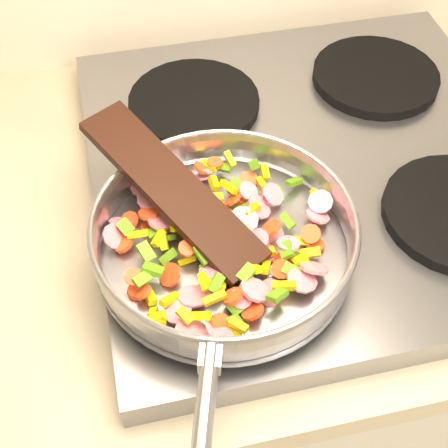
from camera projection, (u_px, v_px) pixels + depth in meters
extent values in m
cube|color=#939399|center=(314.00, 168.00, 0.86)|extent=(0.60, 0.60, 0.04)
cylinder|color=black|center=(239.00, 253.00, 0.73)|extent=(0.19, 0.19, 0.02)
cylinder|color=black|center=(194.00, 102.00, 0.90)|extent=(0.19, 0.19, 0.02)
cylinder|color=black|center=(375.00, 76.00, 0.94)|extent=(0.19, 0.19, 0.02)
cylinder|color=#9E9EA5|center=(224.00, 250.00, 0.72)|extent=(0.29, 0.29, 0.01)
torus|color=#9E9EA5|center=(224.00, 235.00, 0.70)|extent=(0.34, 0.34, 0.05)
torus|color=#9E9EA5|center=(224.00, 222.00, 0.68)|extent=(0.30, 0.30, 0.01)
cylinder|color=#9E9EA5|center=(201.00, 445.00, 0.53)|extent=(0.07, 0.19, 0.02)
cube|color=#9E9EA5|center=(211.00, 356.00, 0.59)|extent=(0.03, 0.04, 0.02)
cube|color=#548F17|center=(168.00, 256.00, 0.70)|extent=(0.02, 0.02, 0.02)
cylinder|color=#FD491E|center=(220.00, 333.00, 0.63)|extent=(0.03, 0.03, 0.02)
cylinder|color=#FD491E|center=(210.00, 223.00, 0.73)|extent=(0.04, 0.03, 0.03)
cube|color=#DAC20A|center=(138.00, 234.00, 0.70)|extent=(0.03, 0.01, 0.01)
cube|color=#548F17|center=(151.00, 197.00, 0.74)|extent=(0.02, 0.02, 0.01)
cylinder|color=#FD491E|center=(149.00, 229.00, 0.73)|extent=(0.02, 0.02, 0.02)
cube|color=#DAC20A|center=(245.00, 237.00, 0.71)|extent=(0.03, 0.02, 0.01)
cylinder|color=#D01440|center=(258.00, 240.00, 0.70)|extent=(0.03, 0.04, 0.02)
cylinder|color=#D01440|center=(115.00, 236.00, 0.71)|extent=(0.03, 0.03, 0.03)
cube|color=#DAC20A|center=(155.00, 319.00, 0.64)|extent=(0.03, 0.01, 0.02)
cube|color=#548F17|center=(208.00, 268.00, 0.68)|extent=(0.02, 0.02, 0.01)
cylinder|color=#FD491E|center=(282.00, 269.00, 0.68)|extent=(0.02, 0.02, 0.02)
cube|color=#548F17|center=(181.00, 210.00, 0.75)|extent=(0.01, 0.02, 0.01)
cylinder|color=#FD491E|center=(123.00, 244.00, 0.71)|extent=(0.03, 0.03, 0.02)
cube|color=#548F17|center=(224.00, 249.00, 0.69)|extent=(0.02, 0.02, 0.02)
cube|color=#548F17|center=(213.00, 242.00, 0.70)|extent=(0.02, 0.02, 0.01)
cylinder|color=#FD491E|center=(166.00, 179.00, 0.76)|extent=(0.03, 0.03, 0.01)
cylinder|color=#FD491E|center=(248.00, 180.00, 0.78)|extent=(0.03, 0.03, 0.02)
cube|color=#DAC20A|center=(179.00, 222.00, 0.73)|extent=(0.02, 0.03, 0.02)
cube|color=#DAC20A|center=(236.00, 335.00, 0.63)|extent=(0.02, 0.02, 0.01)
cube|color=#DAC20A|center=(193.00, 213.00, 0.72)|extent=(0.03, 0.02, 0.02)
cube|color=#DAC20A|center=(187.00, 259.00, 0.70)|extent=(0.02, 0.01, 0.02)
cube|color=#DAC20A|center=(266.00, 267.00, 0.68)|extent=(0.02, 0.02, 0.01)
cylinder|color=#FD491E|center=(182.00, 176.00, 0.77)|extent=(0.03, 0.03, 0.01)
cube|color=#DAC20A|center=(229.00, 187.00, 0.75)|extent=(0.02, 0.03, 0.01)
cylinder|color=#D01440|center=(314.00, 268.00, 0.68)|extent=(0.04, 0.04, 0.03)
cube|color=#548F17|center=(247.00, 273.00, 0.66)|extent=(0.03, 0.02, 0.01)
cube|color=#548F17|center=(235.00, 210.00, 0.75)|extent=(0.02, 0.02, 0.01)
cylinder|color=#FD491E|center=(311.00, 234.00, 0.71)|extent=(0.03, 0.03, 0.02)
cylinder|color=#D01440|center=(213.00, 271.00, 0.67)|extent=(0.04, 0.03, 0.02)
cube|color=#548F17|center=(233.00, 322.00, 0.64)|extent=(0.02, 0.02, 0.02)
cylinder|color=#D01440|center=(193.00, 296.00, 0.66)|extent=(0.05, 0.04, 0.01)
cylinder|color=#FD491E|center=(245.00, 224.00, 0.72)|extent=(0.03, 0.03, 0.01)
cylinder|color=#FD491E|center=(187.00, 248.00, 0.69)|extent=(0.03, 0.03, 0.01)
cylinder|color=#D01440|center=(272.00, 293.00, 0.67)|extent=(0.04, 0.04, 0.01)
cube|color=#548F17|center=(224.00, 167.00, 0.78)|extent=(0.02, 0.02, 0.01)
cylinder|color=#D01440|center=(160.00, 221.00, 0.71)|extent=(0.04, 0.04, 0.02)
cylinder|color=#D01440|center=(318.00, 216.00, 0.73)|extent=(0.03, 0.03, 0.02)
cube|color=#DAC20A|center=(300.00, 260.00, 0.69)|extent=(0.02, 0.02, 0.01)
cube|color=#548F17|center=(202.00, 228.00, 0.71)|extent=(0.02, 0.02, 0.02)
cube|color=#DAC20A|center=(170.00, 300.00, 0.66)|extent=(0.02, 0.02, 0.02)
cylinder|color=#D01440|center=(205.00, 203.00, 0.73)|extent=(0.03, 0.03, 0.01)
cylinder|color=#D01440|center=(273.00, 194.00, 0.75)|extent=(0.04, 0.04, 0.03)
cylinder|color=#FD491E|center=(284.00, 259.00, 0.70)|extent=(0.04, 0.03, 0.02)
cube|color=#DAC20A|center=(215.00, 284.00, 0.66)|extent=(0.03, 0.02, 0.02)
cube|color=#DAC20A|center=(180.00, 227.00, 0.71)|extent=(0.02, 0.02, 0.02)
cube|color=#548F17|center=(216.00, 283.00, 0.66)|extent=(0.02, 0.02, 0.02)
cylinder|color=#D01440|center=(255.00, 290.00, 0.66)|extent=(0.04, 0.04, 0.02)
cylinder|color=#FD491E|center=(171.00, 195.00, 0.76)|extent=(0.03, 0.03, 0.01)
cube|color=#DAC20A|center=(204.00, 282.00, 0.66)|extent=(0.01, 0.02, 0.01)
cube|color=#548F17|center=(235.00, 191.00, 0.75)|extent=(0.02, 0.02, 0.01)
cylinder|color=#D01440|center=(241.00, 298.00, 0.65)|extent=(0.02, 0.02, 0.01)
cube|color=#DAC20A|center=(315.00, 198.00, 0.74)|extent=(0.01, 0.02, 0.01)
cylinder|color=#D01440|center=(245.00, 233.00, 0.72)|extent=(0.03, 0.04, 0.03)
cube|color=#DAC20A|center=(215.00, 214.00, 0.72)|extent=(0.01, 0.02, 0.02)
cube|color=#DAC20A|center=(149.00, 191.00, 0.76)|extent=(0.02, 0.02, 0.01)
cube|color=#548F17|center=(153.00, 191.00, 0.74)|extent=(0.02, 0.02, 0.02)
cube|color=#DAC20A|center=(215.00, 197.00, 0.75)|extent=(0.02, 0.01, 0.01)
cylinder|color=#FD491E|center=(170.00, 275.00, 0.68)|extent=(0.03, 0.04, 0.03)
cube|color=#DAC20A|center=(245.00, 236.00, 0.70)|extent=(0.02, 0.02, 0.01)
cube|color=#548F17|center=(153.00, 269.00, 0.67)|extent=(0.03, 0.02, 0.01)
cylinder|color=#D01440|center=(121.00, 223.00, 0.73)|extent=(0.04, 0.04, 0.02)
cube|color=#DAC20A|center=(163.00, 241.00, 0.70)|extent=(0.01, 0.02, 0.02)
cube|color=#548F17|center=(286.00, 250.00, 0.69)|extent=(0.02, 0.02, 0.01)
cylinder|color=#D01440|center=(302.00, 280.00, 0.67)|extent=(0.04, 0.04, 0.01)
cube|color=#DAC20A|center=(230.00, 159.00, 0.77)|extent=(0.01, 0.02, 0.01)
cube|color=#DAC20A|center=(195.00, 221.00, 0.73)|extent=(0.02, 0.01, 0.01)
cube|color=#DAC20A|center=(266.00, 252.00, 0.70)|extent=(0.02, 0.01, 0.01)
cube|color=#548F17|center=(167.00, 237.00, 0.71)|extent=(0.02, 0.02, 0.02)
cube|color=#548F17|center=(234.00, 306.00, 0.65)|extent=(0.02, 0.02, 0.02)
cube|color=#548F17|center=(294.00, 182.00, 0.76)|extent=(0.02, 0.02, 0.01)
cube|color=#DAC20A|center=(239.00, 326.00, 0.63)|extent=(0.02, 0.02, 0.01)
cylinder|color=#FD491E|center=(143.00, 292.00, 0.66)|extent=(0.02, 0.03, 0.02)
cylinder|color=#FD491E|center=(215.00, 163.00, 0.78)|extent=(0.03, 0.03, 0.01)
cube|color=#548F17|center=(292.00, 271.00, 0.68)|extent=(0.02, 0.02, 0.01)
cylinder|color=#FD491E|center=(253.00, 312.00, 0.65)|extent=(0.03, 0.03, 0.02)
cube|color=#548F17|center=(126.00, 227.00, 0.71)|extent=(0.02, 0.02, 0.02)
cylinder|color=#FD491E|center=(130.00, 221.00, 0.74)|extent=(0.02, 0.03, 0.02)
cube|color=#DAC20A|center=(302.00, 241.00, 0.71)|extent=(0.02, 0.02, 0.02)
cylinder|color=#FD491E|center=(171.00, 168.00, 0.77)|extent=(0.03, 0.03, 0.02)
cube|color=#548F17|center=(142.00, 279.00, 0.66)|extent=(0.02, 0.02, 0.01)
cube|color=#548F17|center=(300.00, 259.00, 0.70)|extent=(0.02, 0.02, 0.01)
cylinder|color=#D01440|center=(151.00, 199.00, 0.74)|extent=(0.04, 0.04, 0.01)
cylinder|color=#FD491E|center=(192.00, 197.00, 0.74)|extent=(0.04, 0.03, 0.03)
cylinder|color=#FD491E|center=(221.00, 325.00, 0.63)|extent=(0.03, 0.03, 0.02)
cube|color=#DAC20A|center=(265.00, 172.00, 0.77)|extent=(0.01, 0.02, 0.01)
cylinder|color=#D01440|center=(273.00, 235.00, 0.73)|extent=(0.03, 0.03, 0.02)
cube|color=#DAC20A|center=(310.00, 253.00, 0.70)|extent=(0.03, 0.02, 0.02)
cube|color=#548F17|center=(205.00, 225.00, 0.72)|extent=(0.02, 0.02, 0.01)
cube|color=#DAC20A|center=(200.00, 316.00, 0.63)|extent=(0.02, 0.02, 0.02)
cylinder|color=#D01440|center=(320.00, 202.00, 0.73)|extent=(0.04, 0.04, 0.02)
cube|color=#548F17|center=(288.00, 221.00, 0.72)|extent=(0.02, 0.02, 0.01)
cube|color=#DAC20A|center=(199.00, 219.00, 0.72)|extent=(0.01, 0.02, 0.01)
cube|color=#548F17|center=(193.00, 196.00, 0.75)|extent=(0.02, 0.01, 0.01)
cube|color=#DAC20A|center=(261.00, 183.00, 0.76)|extent=(0.01, 0.02, 0.01)
cube|color=#DAC20A|center=(150.00, 296.00, 0.67)|extent=(0.02, 0.03, 0.02)
cube|color=#DAC20A|center=(219.00, 203.00, 0.75)|extent=(0.01, 0.02, 0.01)
cylinder|color=#D01440|center=(141.00, 185.00, 0.75)|extent=(0.03, 0.03, 0.02)
cube|color=#DAC20A|center=(156.00, 320.00, 0.65)|extent=(0.02, 0.03, 0.02)
cube|color=#548F17|center=(146.00, 252.00, 0.69)|extent=(0.02, 0.03, 0.01)
cylinder|color=#D01440|center=(261.00, 254.00, 0.71)|extent=(0.05, 0.05, 0.02)
cylinder|color=#D01440|center=(259.00, 207.00, 0.74)|extent=(0.03, 0.04, 0.03)
cube|color=#DAC20A|center=(175.00, 184.00, 0.77)|extent=(0.01, 0.02, 0.01)
cylinder|color=#D01440|center=(178.00, 312.00, 0.65)|extent=(0.04, 0.04, 0.01)
cube|color=#DAC20A|center=(254.00, 268.00, 0.67)|extent=(0.02, 0.02, 0.02)
cylinder|color=#FD491E|center=(223.00, 216.00, 0.74)|extent=(0.04, 0.03, 0.02)
cylinder|color=#FD491E|center=(240.00, 197.00, 0.75)|extent=(0.03, 0.03, 0.02)
cylinder|color=#D01440|center=(288.00, 244.00, 0.69)|extent=(0.03, 0.03, 0.01)
cube|color=#548F17|center=(236.00, 185.00, 0.76)|extent=(0.02, 0.02, 0.01)
cylinder|color=#FD491E|center=(260.00, 247.00, 0.71)|extent=(0.04, 0.04, 0.02)
cube|color=#DAC20A|center=(209.00, 166.00, 0.78)|extent=(0.02, 0.03, 0.01)
cube|color=#DAC20A|center=(159.00, 238.00, 0.70)|extent=(0.02, 0.02, 0.01)
cylinder|color=#FD491E|center=(271.00, 228.00, 0.71)|extent=(0.03, 0.03, 0.03)
cube|color=#548F17|center=(278.00, 193.00, 0.76)|extent=(0.01, 0.02, 0.02)
cube|color=#DAC20A|center=(284.00, 286.00, 0.66)|extent=(0.03, 0.02, 0.01)
cube|color=#548F17|center=(203.00, 254.00, 0.68)|extent=(0.02, 0.03, 0.01)
cube|color=#548F17|center=(252.00, 248.00, 0.70)|extent=(0.02, 0.02, 0.02)
cylinder|color=#FD491E|center=(233.00, 296.00, 0.65)|extent=(0.03, 0.03, 0.02)
cube|color=#DAC20A|center=(251.00, 211.00, 0.73)|extent=(0.03, 0.02, 0.02)
cube|color=#DAC20A|center=(194.00, 245.00, 0.71)|extent=(0.02, 0.02, 0.01)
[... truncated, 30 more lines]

